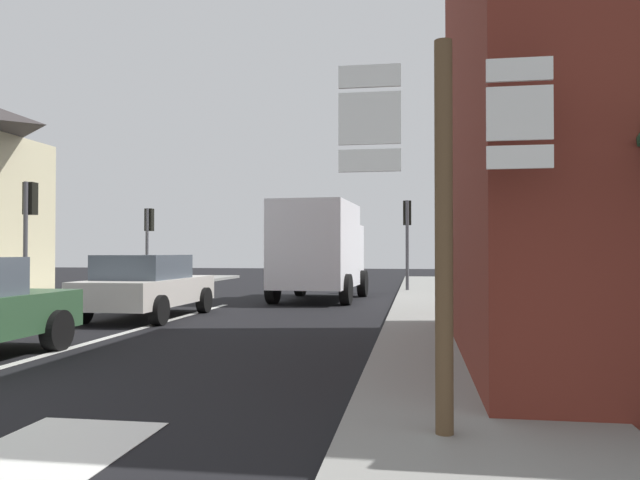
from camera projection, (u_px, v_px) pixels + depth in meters
name	position (u px, v px, depth m)	size (l,w,h in m)	color
ground_plane	(201.00, 312.00, 15.81)	(80.00, 80.00, 0.00)	black
sidewalk_right	(443.00, 322.00, 12.91)	(2.36, 44.00, 0.14)	gray
lane_centre_stripe	(130.00, 332.00, 11.86)	(0.16, 12.00, 0.01)	silver
lane_turn_arrow	(32.00, 461.00, 4.54)	(1.20, 2.20, 0.01)	silver
sedan_far	(147.00, 285.00, 14.31)	(2.01, 4.22, 1.47)	beige
delivery_truck	(320.00, 248.00, 19.49)	(2.72, 5.11, 3.05)	silver
route_sign_post	(444.00, 205.00, 4.80)	(1.66, 0.14, 3.20)	brown
traffic_light_far_right	(407.00, 225.00, 22.74)	(0.30, 0.49, 3.43)	#47474C
traffic_light_far_left	(149.00, 230.00, 24.70)	(0.30, 0.49, 3.27)	#47474C
traffic_light_near_left	(29.00, 215.00, 17.06)	(0.30, 0.49, 3.47)	#47474C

